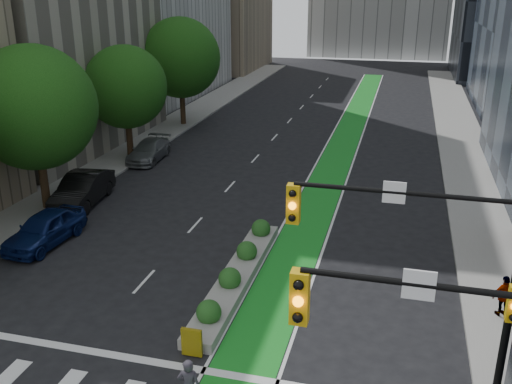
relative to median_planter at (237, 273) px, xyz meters
The scene contains 12 objects.
sidewalk_left 22.18m from the median_planter, 125.89° to the left, with size 3.60×90.00×0.15m, color gray.
sidewalk_right 20.86m from the median_planter, 59.45° to the left, with size 3.60×90.00×0.15m, color gray.
bike_lane_paint 23.04m from the median_planter, 85.52° to the left, with size 2.20×70.00×0.01m, color #188923.
tree_mid 14.16m from the median_planter, 157.87° to the left, with size 6.40×6.40×8.78m.
tree_midfar 19.84m from the median_planter, 129.19° to the left, with size 5.60×5.60×7.76m.
tree_far 28.29m from the median_planter, 116.05° to the left, with size 6.60×6.60×9.00m.
signal_right 10.89m from the median_planter, 41.32° to the right, with size 5.82×0.51×7.20m.
median_planter is the anchor object (origin of this frame).
parked_car_left_near 9.76m from the median_planter, behind, with size 1.86×4.61×1.57m, color #0C1B4D.
parked_car_left_mid 12.34m from the median_planter, 150.17° to the left, with size 1.82×5.23×1.72m, color black.
parked_car_left_far 18.21m from the median_planter, 125.99° to the left, with size 1.92×4.74×1.37m, color slate.
pedestrian_far 10.15m from the median_planter, ahead, with size 0.93×0.39×1.58m, color gray.
Camera 1 is at (7.21, -12.88, 11.58)m, focal length 40.00 mm.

